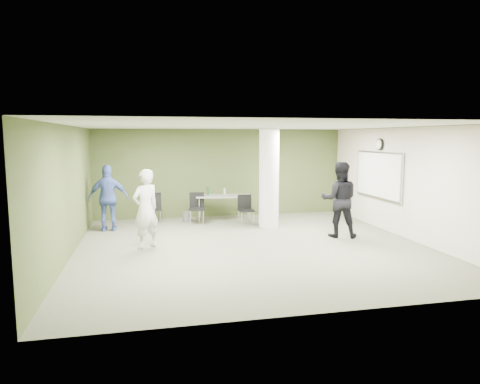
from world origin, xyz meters
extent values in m
plane|color=#5B5B48|center=(0.00, 0.00, 0.00)|extent=(8.00, 8.00, 0.00)
plane|color=white|center=(0.00, 0.00, 2.80)|extent=(8.00, 8.00, 0.00)
cube|color=#445126|center=(0.00, 4.00, 1.40)|extent=(8.00, 2.80, 0.02)
cube|color=#445126|center=(-4.00, 0.00, 1.40)|extent=(0.02, 8.00, 2.80)
cube|color=beige|center=(4.00, 0.00, 1.40)|extent=(0.02, 8.00, 2.80)
cylinder|color=silver|center=(1.00, 2.00, 1.40)|extent=(0.56, 0.56, 2.80)
cube|color=silver|center=(3.93, 1.20, 1.50)|extent=(0.04, 2.30, 1.30)
cube|color=white|center=(3.91, 1.20, 1.50)|extent=(0.02, 2.20, 1.20)
cylinder|color=black|center=(3.93, 1.20, 2.35)|extent=(0.05, 0.32, 0.32)
cylinder|color=white|center=(3.90, 1.20, 2.35)|extent=(0.02, 0.26, 0.26)
cube|color=gray|center=(-0.09, 3.15, 0.77)|extent=(1.75, 0.99, 0.04)
cylinder|color=silver|center=(-0.87, 2.99, 0.37)|extent=(0.04, 0.04, 0.74)
cylinder|color=silver|center=(0.60, 2.74, 0.37)|extent=(0.04, 0.04, 0.74)
cylinder|color=silver|center=(-0.77, 3.56, 0.37)|extent=(0.04, 0.04, 0.74)
cylinder|color=silver|center=(0.70, 3.31, 0.37)|extent=(0.04, 0.04, 0.74)
cylinder|color=#164320|center=(-0.55, 3.40, 0.91)|extent=(0.07, 0.07, 0.25)
cylinder|color=#B2B2B7|center=(-0.02, 3.39, 0.88)|extent=(0.06, 0.06, 0.18)
cylinder|color=#4C4C4C|center=(-1.22, 3.21, 0.15)|extent=(0.26, 0.26, 0.30)
cube|color=black|center=(-2.25, 3.52, 0.44)|extent=(0.58, 0.58, 0.05)
cube|color=black|center=(-2.17, 3.33, 0.68)|extent=(0.41, 0.19, 0.44)
cylinder|color=silver|center=(-2.14, 3.76, 0.21)|extent=(0.02, 0.02, 0.42)
cylinder|color=silver|center=(-2.48, 3.62, 0.21)|extent=(0.02, 0.02, 0.42)
cylinder|color=silver|center=(-2.01, 3.41, 0.21)|extent=(0.02, 0.02, 0.42)
cylinder|color=silver|center=(-2.35, 3.28, 0.21)|extent=(0.02, 0.02, 0.42)
cube|color=black|center=(-2.22, 3.24, 0.41)|extent=(0.51, 0.51, 0.05)
cube|color=black|center=(-2.18, 3.06, 0.64)|extent=(0.40, 0.13, 0.41)
cylinder|color=silver|center=(-2.10, 3.45, 0.20)|extent=(0.02, 0.02, 0.39)
cylinder|color=silver|center=(-2.43, 3.37, 0.20)|extent=(0.02, 0.02, 0.39)
cylinder|color=silver|center=(-2.01, 3.12, 0.20)|extent=(0.02, 0.02, 0.39)
cylinder|color=silver|center=(-2.35, 3.03, 0.20)|extent=(0.02, 0.02, 0.39)
cube|color=black|center=(-0.96, 2.85, 0.45)|extent=(0.51, 0.51, 0.05)
cube|color=black|center=(-0.93, 3.05, 0.69)|extent=(0.44, 0.10, 0.45)
cylinder|color=silver|center=(-1.17, 2.68, 0.21)|extent=(0.02, 0.02, 0.43)
cylinder|color=silver|center=(-0.79, 2.63, 0.21)|extent=(0.02, 0.02, 0.43)
cylinder|color=silver|center=(-1.12, 3.06, 0.21)|extent=(0.02, 0.02, 0.43)
cylinder|color=silver|center=(-0.74, 3.01, 0.21)|extent=(0.02, 0.02, 0.43)
cube|color=black|center=(0.44, 2.44, 0.42)|extent=(0.43, 0.43, 0.05)
cube|color=black|center=(0.44, 2.64, 0.65)|extent=(0.41, 0.04, 0.42)
cylinder|color=silver|center=(0.26, 2.26, 0.20)|extent=(0.02, 0.02, 0.40)
cylinder|color=silver|center=(0.62, 2.26, 0.20)|extent=(0.02, 0.02, 0.40)
cylinder|color=silver|center=(0.26, 2.62, 0.20)|extent=(0.02, 0.02, 0.40)
cylinder|color=silver|center=(0.61, 2.62, 0.20)|extent=(0.02, 0.02, 0.40)
imported|color=silver|center=(-2.41, 0.34, 0.91)|extent=(0.80, 0.74, 1.82)
imported|color=black|center=(2.42, 0.44, 0.96)|extent=(1.13, 1.01, 1.93)
imported|color=#4056A0|center=(-3.40, 2.42, 0.90)|extent=(1.07, 0.47, 1.81)
camera|label=1|loc=(-2.36, -9.54, 2.54)|focal=32.00mm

